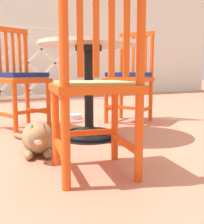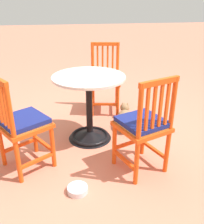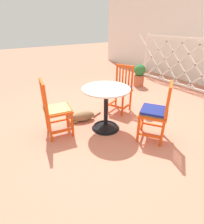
{
  "view_description": "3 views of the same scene",
  "coord_description": "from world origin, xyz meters",
  "px_view_note": "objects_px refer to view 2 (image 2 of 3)",
  "views": [
    {
      "loc": [
        -0.83,
        -1.98,
        0.51
      ],
      "look_at": [
        0.1,
        -0.09,
        0.2
      ],
      "focal_mm": 44.26,
      "sensor_mm": 36.0,
      "label": 1
    },
    {
      "loc": [
        0.26,
        2.5,
        1.49
      ],
      "look_at": [
        -0.1,
        0.1,
        0.37
      ],
      "focal_mm": 41.23,
      "sensor_mm": 36.0,
      "label": 2
    },
    {
      "loc": [
        2.13,
        -1.53,
        1.63
      ],
      "look_at": [
        0.05,
        -0.13,
        0.35
      ],
      "focal_mm": 28.16,
      "sensor_mm": 36.0,
      "label": 3
    }
  ],
  "objects_px": {
    "orange_chair_by_planter": "(22,124)",
    "orange_chair_at_corner": "(105,80)",
    "pet_water_bowl": "(78,189)",
    "cafe_table": "(89,115)",
    "orange_chair_facing_out": "(143,126)",
    "tabby_cat": "(125,119)"
  },
  "relations": [
    {
      "from": "cafe_table",
      "to": "orange_chair_facing_out",
      "type": "height_order",
      "value": "orange_chair_facing_out"
    },
    {
      "from": "cafe_table",
      "to": "tabby_cat",
      "type": "xyz_separation_m",
      "value": [
        -0.46,
        -0.24,
        -0.19
      ]
    },
    {
      "from": "cafe_table",
      "to": "orange_chair_by_planter",
      "type": "xyz_separation_m",
      "value": [
        0.64,
        0.44,
        0.16
      ]
    },
    {
      "from": "orange_chair_by_planter",
      "to": "orange_chair_facing_out",
      "type": "height_order",
      "value": "same"
    },
    {
      "from": "orange_chair_by_planter",
      "to": "tabby_cat",
      "type": "relative_size",
      "value": 1.22
    },
    {
      "from": "cafe_table",
      "to": "tabby_cat",
      "type": "bearing_deg",
      "value": -152.96
    },
    {
      "from": "orange_chair_at_corner",
      "to": "pet_water_bowl",
      "type": "bearing_deg",
      "value": 73.09
    },
    {
      "from": "cafe_table",
      "to": "pet_water_bowl",
      "type": "bearing_deg",
      "value": 77.15
    },
    {
      "from": "orange_chair_facing_out",
      "to": "tabby_cat",
      "type": "distance_m",
      "value": 0.94
    },
    {
      "from": "orange_chair_at_corner",
      "to": "tabby_cat",
      "type": "xyz_separation_m",
      "value": [
        -0.17,
        0.5,
        -0.34
      ]
    },
    {
      "from": "orange_chair_by_planter",
      "to": "orange_chair_at_corner",
      "type": "relative_size",
      "value": 1.0
    },
    {
      "from": "orange_chair_by_planter",
      "to": "orange_chair_facing_out",
      "type": "relative_size",
      "value": 1.0
    },
    {
      "from": "orange_chair_by_planter",
      "to": "orange_chair_at_corner",
      "type": "distance_m",
      "value": 1.5
    },
    {
      "from": "orange_chair_by_planter",
      "to": "pet_water_bowl",
      "type": "bearing_deg",
      "value": 136.54
    },
    {
      "from": "tabby_cat",
      "to": "pet_water_bowl",
      "type": "xyz_separation_m",
      "value": [
        0.66,
        1.1,
        -0.07
      ]
    },
    {
      "from": "orange_chair_at_corner",
      "to": "cafe_table",
      "type": "bearing_deg",
      "value": 68.57
    },
    {
      "from": "orange_chair_at_corner",
      "to": "pet_water_bowl",
      "type": "height_order",
      "value": "orange_chair_at_corner"
    },
    {
      "from": "pet_water_bowl",
      "to": "orange_chair_by_planter",
      "type": "bearing_deg",
      "value": -43.46
    },
    {
      "from": "orange_chair_facing_out",
      "to": "pet_water_bowl",
      "type": "bearing_deg",
      "value": 21.02
    },
    {
      "from": "pet_water_bowl",
      "to": "cafe_table",
      "type": "bearing_deg",
      "value": -102.85
    },
    {
      "from": "tabby_cat",
      "to": "pet_water_bowl",
      "type": "distance_m",
      "value": 1.28
    },
    {
      "from": "orange_chair_facing_out",
      "to": "pet_water_bowl",
      "type": "relative_size",
      "value": 5.36
    }
  ]
}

